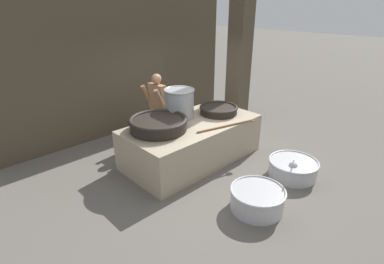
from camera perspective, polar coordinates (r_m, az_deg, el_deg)
name	(u,v)px	position (r m, az deg, el deg)	size (l,w,h in m)	color
ground_plane	(192,158)	(6.67, 0.00, -5.05)	(60.00, 60.00, 0.00)	#666059
back_wall	(123,61)	(8.00, -12.98, 13.07)	(6.70, 0.24, 3.63)	#4C4233
support_pillar	(239,60)	(8.00, 8.97, 13.38)	(0.46, 0.46, 3.63)	#4C4233
hearth_platform	(192,141)	(6.48, 0.00, -1.73)	(2.92, 1.50, 0.86)	tan
giant_wok_near	(158,123)	(5.93, -6.44, 1.63)	(1.17, 1.17, 0.26)	black
giant_wok_far	(218,109)	(6.84, 5.06, 4.33)	(0.87, 0.87, 0.18)	black
stock_pot	(179,103)	(6.49, -2.43, 5.54)	(0.66, 0.66, 0.65)	gray
stirring_paddle	(230,125)	(6.18, 7.25, 1.32)	(1.41, 0.43, 0.04)	brown
cook	(157,106)	(7.23, -6.62, 4.97)	(0.39, 0.60, 1.68)	#9E7551
prep_bowl_vegetables	(293,167)	(6.28, 18.66, -6.41)	(1.20, 0.97, 0.75)	#B7B7BC
prep_bowl_meat	(257,198)	(5.19, 12.31, -12.22)	(0.93, 0.93, 0.38)	#B7B7BC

